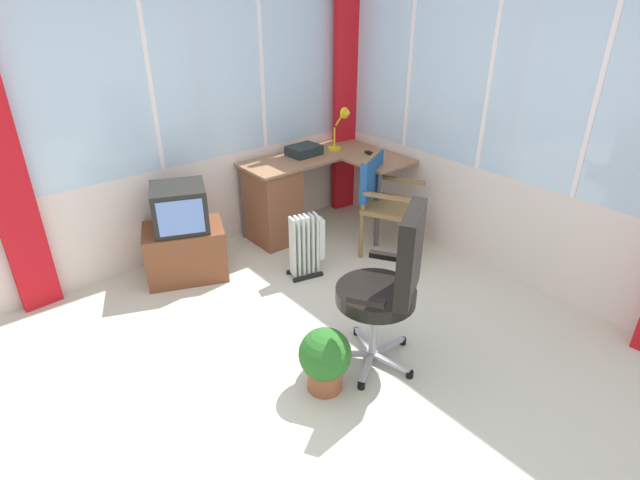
% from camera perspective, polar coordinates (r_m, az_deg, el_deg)
% --- Properties ---
extents(ground, '(5.10, 5.10, 0.06)m').
position_cam_1_polar(ground, '(3.32, -0.19, -15.90)').
color(ground, beige).
extents(north_window_panel, '(4.10, 0.07, 2.60)m').
position_cam_1_polar(north_window_panel, '(4.34, -18.33, 13.48)').
color(north_window_panel, silver).
rests_on(north_window_panel, ground).
extents(east_window_panel, '(0.07, 4.10, 2.60)m').
position_cam_1_polar(east_window_panel, '(4.17, 23.10, 12.17)').
color(east_window_panel, silver).
rests_on(east_window_panel, ground).
extents(curtain_corner, '(0.28, 0.10, 2.50)m').
position_cam_1_polar(curtain_corner, '(5.26, 3.00, 16.50)').
color(curtain_corner, red).
rests_on(curtain_corner, ground).
extents(desk, '(1.38, 1.02, 0.75)m').
position_cam_1_polar(desk, '(4.76, -4.41, 4.75)').
color(desk, '#976B4A').
rests_on(desk, ground).
extents(desk_lamp, '(0.22, 0.19, 0.41)m').
position_cam_1_polar(desk_lamp, '(4.99, 2.73, 13.24)').
color(desk_lamp, yellow).
rests_on(desk_lamp, desk).
extents(tv_remote, '(0.06, 0.15, 0.02)m').
position_cam_1_polar(tv_remote, '(4.91, 5.81, 9.69)').
color(tv_remote, black).
rests_on(tv_remote, desk).
extents(paper_tray, '(0.31, 0.24, 0.09)m').
position_cam_1_polar(paper_tray, '(4.87, -1.83, 10.10)').
color(paper_tray, '#1F2829').
rests_on(paper_tray, desk).
extents(wooden_armchair, '(0.65, 0.65, 0.89)m').
position_cam_1_polar(wooden_armchair, '(4.52, 6.95, 5.41)').
color(wooden_armchair, olive).
rests_on(wooden_armchair, ground).
extents(office_chair, '(0.62, 0.59, 1.11)m').
position_cam_1_polar(office_chair, '(3.07, 7.96, -4.53)').
color(office_chair, '#B7B7BF').
rests_on(office_chair, ground).
extents(tv_on_stand, '(0.76, 0.65, 0.81)m').
position_cam_1_polar(tv_on_stand, '(4.29, -15.14, 0.25)').
color(tv_on_stand, brown).
rests_on(tv_on_stand, ground).
extents(space_heater, '(0.33, 0.23, 0.55)m').
position_cam_1_polar(space_heater, '(4.19, -1.44, -0.58)').
color(space_heater, silver).
rests_on(space_heater, ground).
extents(potted_plant, '(0.32, 0.32, 0.42)m').
position_cam_1_polar(potted_plant, '(3.10, 0.57, -13.21)').
color(potted_plant, '#995134').
rests_on(potted_plant, ground).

